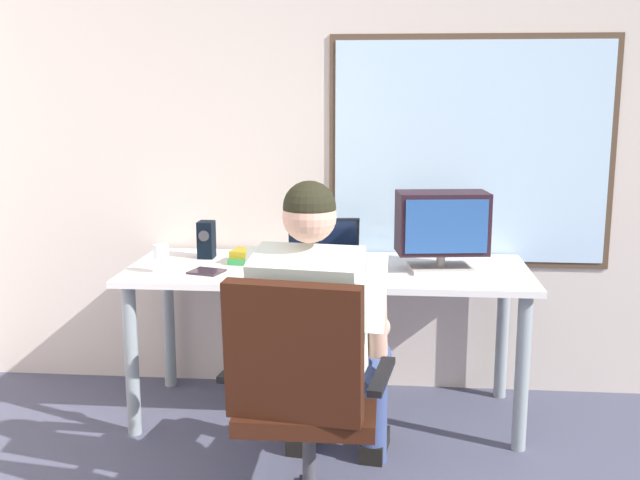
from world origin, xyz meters
The scene contains 10 objects.
wall_rear centered at (0.03, 2.72, 1.43)m, with size 4.53×0.08×2.88m.
desk centered at (-0.16, 2.29, 0.64)m, with size 1.87×0.73×0.73m.
office_chair centered at (-0.16, 1.28, 0.54)m, with size 0.62×0.57×0.95m.
person_seated centered at (-0.13, 1.54, 0.65)m, with size 0.57×0.85×1.25m.
crt_monitor centered at (0.37, 2.29, 0.95)m, with size 0.43×0.26×0.36m.
laptop centered at (-0.17, 2.31, 0.79)m, with size 0.37×0.31×0.22m.
wine_glass centered at (-0.90, 2.11, 0.83)m, with size 0.07×0.07×0.13m.
desk_speaker centered at (-0.77, 2.45, 0.83)m, with size 0.08×0.10×0.18m.
book_stack centered at (-0.54, 2.35, 0.77)m, with size 0.20×0.16×0.06m.
cd_case centered at (-0.70, 2.14, 0.74)m, with size 0.17×0.16×0.01m.
Camera 1 is at (0.12, -1.19, 1.55)m, focal length 42.88 mm.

